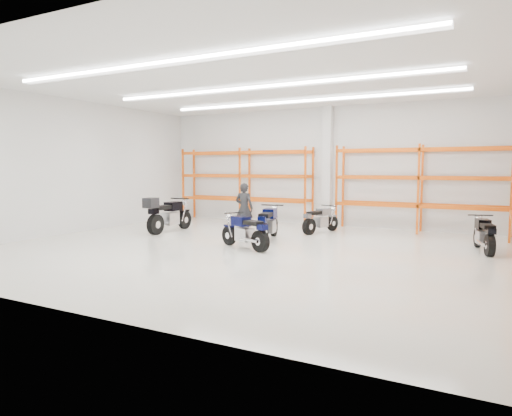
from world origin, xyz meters
The scene contains 11 objects.
ground centered at (0.00, 0.00, 0.00)m, with size 14.00×14.00×0.00m, color beige.
room_shell centered at (0.00, 0.03, 3.28)m, with size 14.02×12.02×4.51m.
motorcycle_main centered at (-0.30, 0.03, 0.45)m, with size 1.87×0.96×0.97m.
motorcycle_back_a centered at (-4.24, 1.53, 0.59)m, with size 0.77×2.41×1.24m.
motorcycle_back_b centered at (-0.42, 1.62, 0.49)m, with size 0.80×2.12×1.05m.
motorcycle_back_c centered at (0.42, 3.85, 0.43)m, with size 0.81×1.82×0.91m.
motorcycle_back_d centered at (5.45, 2.54, 0.44)m, with size 0.72×1.89×0.94m.
standing_man centered at (-1.80, 2.59, 0.85)m, with size 0.62×0.41×1.70m, color black.
structural_column centered at (0.00, 5.82, 2.25)m, with size 0.32×0.32×4.50m, color white.
pallet_racking_back_left centered at (-3.40, 5.48, 1.79)m, with size 5.67×0.87×3.00m.
pallet_racking_back_right centered at (3.40, 5.48, 1.79)m, with size 5.67×0.87×3.00m.
Camera 1 is at (5.69, -10.72, 2.23)m, focal length 32.00 mm.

